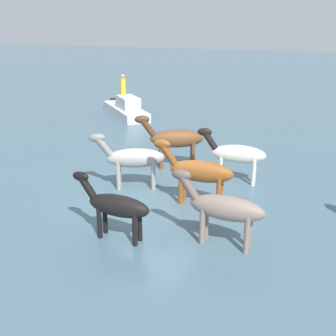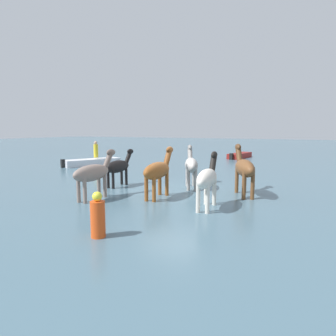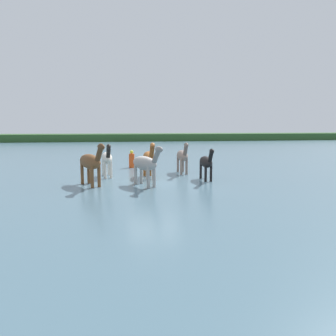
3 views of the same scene
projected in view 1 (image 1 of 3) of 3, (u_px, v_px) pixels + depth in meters
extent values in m
plane|color=#476675|center=(152.00, 197.00, 12.82)|extent=(142.60, 142.60, 0.00)
ellipsoid|color=black|center=(119.00, 206.00, 10.05)|extent=(0.52, 1.69, 0.57)
cylinder|color=black|center=(99.00, 221.00, 10.28)|extent=(0.12, 0.12, 0.93)
cylinder|color=black|center=(105.00, 217.00, 10.52)|extent=(0.12, 0.12, 0.93)
cylinder|color=black|center=(135.00, 229.00, 9.91)|extent=(0.12, 0.12, 0.93)
cylinder|color=black|center=(140.00, 224.00, 10.14)|extent=(0.12, 0.12, 0.93)
cylinder|color=black|center=(87.00, 187.00, 10.26)|extent=(0.20, 0.52, 0.62)
ellipsoid|color=black|center=(81.00, 176.00, 10.24)|extent=(0.20, 0.46, 0.25)
ellipsoid|color=brown|center=(177.00, 139.00, 15.15)|extent=(1.41, 2.07, 0.68)
cylinder|color=brown|center=(161.00, 154.00, 15.15)|extent=(0.15, 0.15, 1.11)
cylinder|color=brown|center=(161.00, 152.00, 15.46)|extent=(0.15, 0.15, 1.11)
cylinder|color=brown|center=(193.00, 154.00, 15.22)|extent=(0.15, 0.15, 1.11)
cylinder|color=brown|center=(192.00, 151.00, 15.53)|extent=(0.15, 0.15, 1.11)
cylinder|color=#50311A|center=(148.00, 128.00, 14.93)|extent=(0.48, 0.66, 0.74)
ellipsoid|color=#50311A|center=(142.00, 120.00, 14.82)|extent=(0.45, 0.60, 0.30)
ellipsoid|color=#9E9993|center=(136.00, 158.00, 13.20)|extent=(1.32, 1.95, 0.64)
cylinder|color=#9E9993|center=(118.00, 175.00, 13.21)|extent=(0.14, 0.14, 1.05)
cylinder|color=#9E9993|center=(119.00, 172.00, 13.49)|extent=(0.14, 0.14, 1.05)
cylinder|color=#9E9993|center=(153.00, 174.00, 13.27)|extent=(0.14, 0.14, 1.05)
cylinder|color=#9E9993|center=(153.00, 171.00, 13.56)|extent=(0.14, 0.14, 1.05)
cylinder|color=slate|center=(104.00, 146.00, 13.01)|extent=(0.45, 0.62, 0.70)
ellipsoid|color=slate|center=(97.00, 138.00, 12.90)|extent=(0.42, 0.56, 0.28)
ellipsoid|color=silver|center=(238.00, 154.00, 13.68)|extent=(0.75, 1.90, 0.62)
cylinder|color=silver|center=(221.00, 168.00, 13.86)|extent=(0.14, 0.14, 1.02)
cylinder|color=silver|center=(222.00, 165.00, 14.13)|extent=(0.14, 0.14, 1.02)
cylinder|color=silver|center=(254.00, 171.00, 13.58)|extent=(0.14, 0.14, 1.02)
cylinder|color=silver|center=(254.00, 168.00, 13.85)|extent=(0.14, 0.14, 1.02)
cylinder|color=black|center=(210.00, 140.00, 13.79)|extent=(0.28, 0.59, 0.68)
ellipsoid|color=black|center=(205.00, 132.00, 13.75)|extent=(0.27, 0.53, 0.27)
ellipsoid|color=gray|center=(227.00, 208.00, 9.72)|extent=(0.57, 1.85, 0.62)
cylinder|color=gray|center=(202.00, 225.00, 9.97)|extent=(0.14, 0.14, 1.02)
cylinder|color=gray|center=(206.00, 220.00, 10.23)|extent=(0.14, 0.14, 1.02)
cylinder|color=gray|center=(247.00, 234.00, 9.56)|extent=(0.14, 0.14, 1.02)
cylinder|color=gray|center=(250.00, 228.00, 9.82)|extent=(0.14, 0.14, 1.02)
cylinder|color=#63544C|center=(189.00, 186.00, 9.95)|extent=(0.22, 0.57, 0.68)
ellipsoid|color=#63544C|center=(181.00, 175.00, 9.92)|extent=(0.22, 0.51, 0.27)
ellipsoid|color=brown|center=(201.00, 171.00, 11.96)|extent=(0.66, 1.96, 0.65)
cylinder|color=brown|center=(181.00, 187.00, 12.19)|extent=(0.14, 0.14, 1.07)
cylinder|color=brown|center=(184.00, 184.00, 12.46)|extent=(0.14, 0.14, 1.07)
cylinder|color=brown|center=(219.00, 193.00, 11.82)|extent=(0.14, 0.14, 1.07)
cylinder|color=brown|center=(221.00, 189.00, 12.10)|extent=(0.14, 0.14, 1.07)
cylinder|color=brown|center=(169.00, 154.00, 12.14)|extent=(0.25, 0.60, 0.71)
ellipsoid|color=brown|center=(162.00, 144.00, 12.10)|extent=(0.25, 0.54, 0.28)
cube|color=silver|center=(125.00, 112.00, 23.98)|extent=(4.36, 4.42, 0.65)
cube|color=silver|center=(128.00, 103.00, 23.25)|extent=(1.90, 1.91, 0.70)
cube|color=black|center=(113.00, 104.00, 26.13)|extent=(0.37, 0.37, 0.70)
cylinder|color=yellow|center=(123.00, 87.00, 23.53)|extent=(0.32, 0.32, 0.95)
sphere|color=tan|center=(123.00, 76.00, 23.32)|extent=(0.24, 0.24, 0.24)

